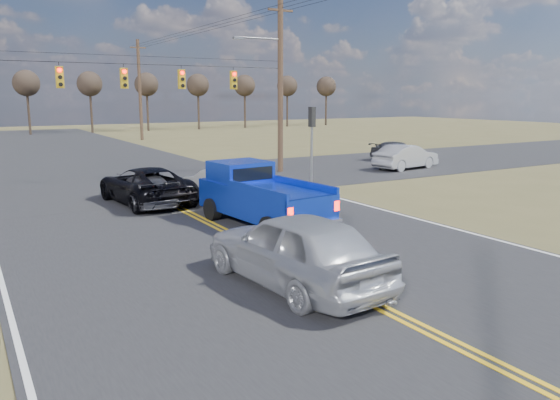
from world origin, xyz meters
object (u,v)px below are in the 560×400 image
black_suv (145,185)px  dgrey_car_queue (144,191)px  pickup_truck (260,196)px  cross_car_east_near (406,157)px  cross_car_east_far (397,150)px  silver_suv (295,249)px  white_car_queue (222,185)px

black_suv → dgrey_car_queue: 0.60m
pickup_truck → dgrey_car_queue: bearing=109.5°
black_suv → cross_car_east_near: 17.31m
cross_car_east_far → pickup_truck: bearing=117.9°
silver_suv → dgrey_car_queue: bearing=-93.6°
cross_car_east_near → silver_suv: bearing=121.2°
dgrey_car_queue → cross_car_east_near: size_ratio=0.96×
pickup_truck → cross_car_east_near: (14.88, 8.56, -0.27)m
silver_suv → white_car_queue: 10.49m
black_suv → white_car_queue: black_suv is taller
pickup_truck → silver_suv: 6.25m
black_suv → cross_car_east_far: black_suv is taller
black_suv → cross_car_east_near: size_ratio=1.20×
dgrey_car_queue → pickup_truck: bearing=115.2°
white_car_queue → dgrey_car_queue: (-2.97, 1.10, -0.12)m
pickup_truck → cross_car_east_far: pickup_truck is taller
pickup_truck → dgrey_car_queue: pickup_truck is taller
dgrey_car_queue → cross_car_east_far: (20.63, 7.63, -0.02)m
pickup_truck → silver_suv: size_ratio=1.09×
white_car_queue → cross_car_east_far: 19.70m
dgrey_car_queue → cross_car_east_far: dgrey_car_queue is taller
white_car_queue → cross_car_east_near: size_ratio=1.01×
white_car_queue → pickup_truck: bearing=76.8°
white_car_queue → dgrey_car_queue: bearing=-26.5°
dgrey_car_queue → cross_car_east_near: bearing=-168.9°
pickup_truck → cross_car_east_far: size_ratio=1.35×
pickup_truck → cross_car_east_near: 17.17m
black_suv → white_car_queue: 3.21m
white_car_queue → cross_car_east_far: (17.65, 8.73, -0.14)m
silver_suv → cross_car_east_near: 22.36m
pickup_truck → cross_car_east_near: bearing=25.0°
pickup_truck → cross_car_east_near: pickup_truck is taller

